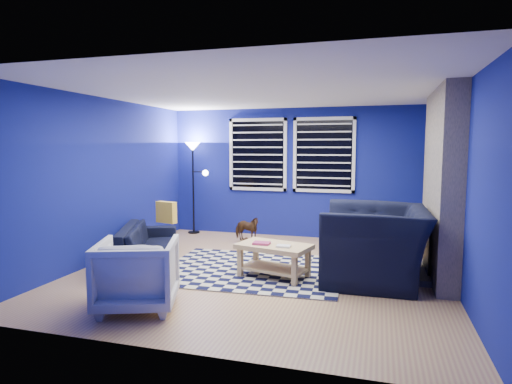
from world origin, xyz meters
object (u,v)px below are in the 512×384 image
at_px(armchair_bent, 137,274).
at_px(floor_lamp, 194,159).
at_px(cabinet, 379,233).
at_px(sofa, 147,244).
at_px(rocking_horse, 247,228).
at_px(coffee_table, 274,253).
at_px(tv, 434,168).
at_px(armchair_big, 375,244).

relative_size(armchair_bent, floor_lamp, 0.45).
height_order(cabinet, floor_lamp, floor_lamp).
height_order(sofa, rocking_horse, sofa).
height_order(coffee_table, floor_lamp, floor_lamp).
xyz_separation_m(tv, cabinet, (-0.85, 0.02, -1.15)).
bearing_deg(armchair_bent, rocking_horse, -114.22).
relative_size(tv, floor_lamp, 0.54).
bearing_deg(armchair_big, tv, 153.95).
bearing_deg(cabinet, tv, -13.10).
bearing_deg(armchair_big, cabinet, 177.39).
relative_size(sofa, armchair_big, 1.27).
distance_m(armchair_big, floor_lamp, 4.31).
distance_m(cabinet, floor_lamp, 3.84).
bearing_deg(armchair_bent, tv, -152.39).
relative_size(cabinet, floor_lamp, 0.35).
xyz_separation_m(armchair_bent, floor_lamp, (-1.11, 3.94, 1.13)).
distance_m(armchair_bent, coffee_table, 1.88).
bearing_deg(rocking_horse, armchair_bent, -169.74).
height_order(rocking_horse, cabinet, cabinet).
xyz_separation_m(armchair_big, coffee_table, (-1.30, -0.27, -0.16)).
xyz_separation_m(armchair_big, rocking_horse, (-2.23, 1.46, -0.19)).
distance_m(tv, coffee_table, 3.31).
height_order(sofa, cabinet, cabinet).
relative_size(armchair_big, coffee_table, 1.41).
height_order(sofa, floor_lamp, floor_lamp).
bearing_deg(tv, sofa, -154.91).
height_order(tv, coffee_table, tv).
xyz_separation_m(tv, floor_lamp, (-4.47, 0.25, 0.11)).
distance_m(tv, sofa, 4.82).
xyz_separation_m(tv, sofa, (-4.25, -1.99, -1.12)).
relative_size(armchair_big, rocking_horse, 2.77).
relative_size(rocking_horse, floor_lamp, 0.29).
relative_size(tv, sofa, 0.53).
xyz_separation_m(armchair_bent, cabinet, (2.51, 3.72, -0.13)).
relative_size(sofa, cabinet, 2.97).
bearing_deg(sofa, cabinet, -82.26).
relative_size(armchair_big, cabinet, 2.33).
relative_size(armchair_bent, cabinet, 1.31).
bearing_deg(armchair_big, floor_lamp, -122.61).
relative_size(coffee_table, cabinet, 1.65).
bearing_deg(rocking_horse, tv, -66.86).
xyz_separation_m(rocking_horse, floor_lamp, (-1.34, 0.73, 1.22)).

